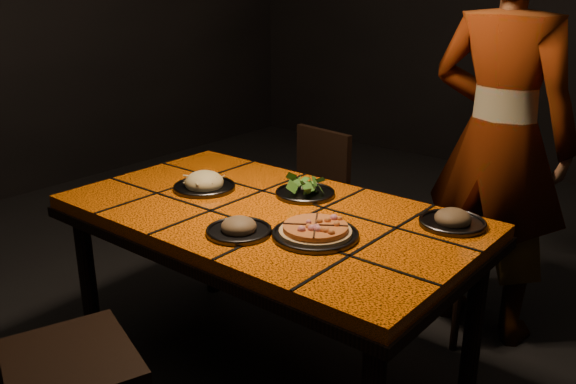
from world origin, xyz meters
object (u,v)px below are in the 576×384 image
Objects in this scene: chair_far_right at (475,224)px; plate_pasta at (204,184)px; diner at (499,140)px; chair_far_left at (311,196)px; chair_near at (27,349)px; plate_pizza at (315,232)px; dining_table at (268,228)px.

plate_pasta is (-0.83, -0.93, 0.27)m from chair_far_right.
plate_pasta is at bearing 51.16° from diner.
diner is at bearing 14.12° from chair_far_left.
plate_pasta is (-0.89, -0.94, -0.15)m from diner.
chair_near is 2.74× the size of plate_pizza.
plate_pizza is (0.44, 0.84, 0.22)m from chair_near.
chair_far_right is at bearing 64.12° from dining_table.
diner is (0.53, 0.95, 0.25)m from dining_table.
plate_pasta is at bearing -111.89° from chair_far_right.
plate_pizza is 1.33× the size of plate_pasta.
chair_near is at bearing -73.38° from chair_far_left.
chair_near reaches higher than dining_table.
chair_near is 1.98m from chair_far_right.
plate_pasta is (-0.67, 0.11, 0.01)m from plate_pizza.
diner is 7.00× the size of plate_pasta.
chair_near is 1.08× the size of chair_far_right.
chair_near reaches higher than chair_far_right.
chair_far_right is 0.48× the size of diner.
chair_far_left is 0.89m from chair_far_right.
plate_pizza is at bearing -44.71° from chair_far_left.
diner reaches higher than chair_far_right.
dining_table is at bearing -2.06° from plate_pasta.
dining_table is 0.33m from plate_pizza.
plate_pizza is at bearing 82.59° from diner.
chair_far_left is 0.88m from plate_pasta.
diner is at bearing 46.47° from plate_pasta.
plate_pizza is (0.73, -0.94, 0.29)m from chair_far_left.
chair_far_left is 0.45× the size of diner.
diner is at bearing 25.26° from chair_far_right.
chair_far_left is at bearing 116.82° from dining_table.
diner is 1.31m from plate_pasta.
plate_pizza is at bearing -98.41° from chair_near.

